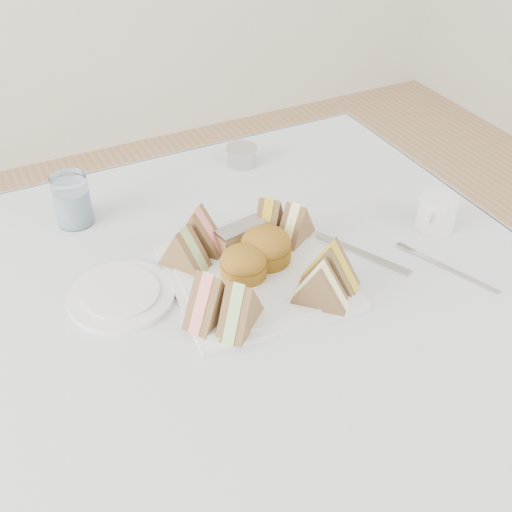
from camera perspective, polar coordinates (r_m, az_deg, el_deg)
name	(u,v)px	position (r m, az deg, el deg)	size (l,w,h in m)	color
table	(252,447)	(1.29, -0.33, -16.64)	(0.90, 0.90, 0.74)	brown
tablecloth	(251,304)	(1.01, -0.41, -4.33)	(1.02, 1.02, 0.01)	silver
serving_plate	(256,277)	(1.05, 0.00, -1.89)	(0.27, 0.27, 0.01)	silver
sandwich_fl_a	(210,295)	(0.95, -4.13, -3.48)	(0.09, 0.04, 0.08)	brown
sandwich_fl_b	(240,305)	(0.93, -1.44, -4.34)	(0.09, 0.04, 0.08)	brown
sandwich_fr_a	(331,264)	(1.01, 6.65, -0.68)	(0.09, 0.04, 0.08)	brown
sandwich_fr_b	(321,283)	(0.97, 5.77, -2.42)	(0.09, 0.04, 0.08)	brown
sandwich_bl_a	(184,247)	(1.05, -6.40, 0.80)	(0.09, 0.04, 0.08)	brown
sandwich_bl_b	(198,229)	(1.08, -5.20, 2.38)	(0.09, 0.04, 0.08)	brown
sandwich_br_a	(296,222)	(1.11, 3.54, 3.07)	(0.08, 0.04, 0.07)	brown
sandwich_br_b	(269,216)	(1.12, 1.20, 3.61)	(0.08, 0.04, 0.07)	brown
scone_left	(244,263)	(1.03, -1.10, -0.63)	(0.08, 0.08, 0.05)	brown
scone_right	(266,246)	(1.06, 0.87, 0.85)	(0.09, 0.09, 0.06)	brown
pastry_slice	(241,236)	(1.10, -1.37, 1.79)	(0.09, 0.03, 0.04)	tan
side_plate	(122,295)	(1.04, -11.87, -3.45)	(0.17, 0.17, 0.01)	silver
water_glass	(72,200)	(1.21, -16.02, 4.80)	(0.07, 0.07, 0.10)	white
tea_strainer	(242,157)	(1.36, -1.29, 8.82)	(0.07, 0.07, 0.04)	#B6B6B6
knife	(361,253)	(1.12, 9.30, 0.26)	(0.01, 0.19, 0.00)	#B6B6B6
fork	(455,272)	(1.12, 17.28, -1.36)	(0.01, 0.16, 0.00)	#B6B6B6
creamer_jug	(437,212)	(1.20, 15.78, 3.78)	(0.07, 0.07, 0.06)	silver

